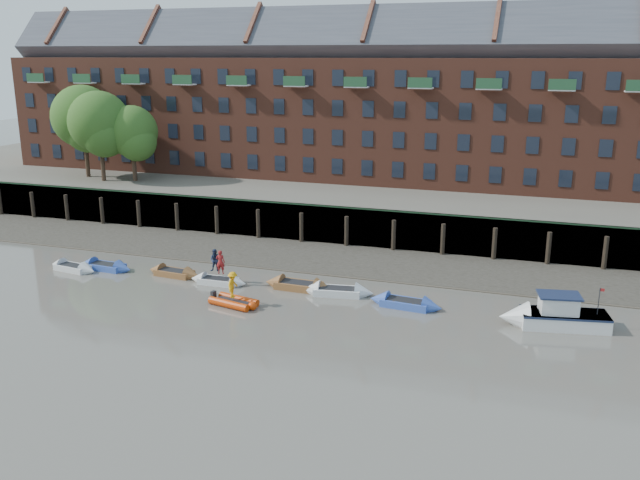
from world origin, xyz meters
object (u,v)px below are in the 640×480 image
at_px(rowboat_2, 174,273).
at_px(rib_tender, 235,302).
at_px(rowboat_5, 337,291).
at_px(person_rib_crew, 233,285).
at_px(person_rower_a, 220,262).
at_px(rowboat_1, 106,266).
at_px(rowboat_3, 218,281).
at_px(person_rower_b, 215,260).
at_px(rowboat_4, 299,286).
at_px(motor_launch, 546,316).
at_px(rowboat_0, 73,268).
at_px(rowboat_6, 405,303).

relative_size(rowboat_2, rib_tender, 1.31).
height_order(rowboat_5, person_rib_crew, person_rib_crew).
bearing_deg(person_rower_a, rowboat_1, -13.69).
relative_size(rowboat_3, person_rower_b, 2.63).
bearing_deg(rib_tender, rowboat_4, 70.13).
bearing_deg(rowboat_2, rowboat_3, -3.83).
height_order(rowboat_1, motor_launch, motor_launch).
bearing_deg(rowboat_3, person_rib_crew, -51.93).
height_order(rowboat_1, rowboat_3, rowboat_1).
distance_m(rowboat_2, person_rib_crew, 7.89).
height_order(rowboat_0, rib_tender, rowboat_0).
bearing_deg(person_rower_a, person_rower_b, -42.47).
distance_m(rowboat_2, rowboat_5, 12.43).
bearing_deg(person_rib_crew, rowboat_6, -74.14).
relative_size(rowboat_1, rowboat_6, 0.94).
distance_m(rowboat_2, person_rower_a, 4.43).
xyz_separation_m(rowboat_0, rowboat_5, (20.25, 1.24, 0.03)).
xyz_separation_m(motor_launch, person_rower_a, (-21.58, 0.56, 1.01)).
distance_m(rowboat_2, rowboat_4, 9.58).
relative_size(rowboat_1, rowboat_2, 1.03).
bearing_deg(person_rower_b, person_rower_a, -43.50).
height_order(rowboat_1, rowboat_2, rowboat_1).
bearing_deg(person_rower_b, rowboat_3, -53.62).
relative_size(rowboat_6, motor_launch, 0.75).
height_order(rowboat_0, motor_launch, motor_launch).
bearing_deg(rib_tender, person_rower_a, 141.55).
relative_size(rowboat_1, motor_launch, 0.70).
bearing_deg(rowboat_0, rowboat_4, 12.97).
bearing_deg(rowboat_4, rowboat_0, -173.61).
bearing_deg(person_rower_a, rowboat_6, 168.09).
distance_m(rowboat_6, rib_tender, 10.87).
relative_size(rowboat_0, person_rower_b, 2.73).
xyz_separation_m(rowboat_4, rowboat_6, (7.62, -1.01, -0.01)).
relative_size(rowboat_6, person_rower_a, 2.88).
xyz_separation_m(rowboat_1, rib_tender, (12.47, -3.78, 0.02)).
height_order(rowboat_6, person_rower_b, person_rower_b).
bearing_deg(rowboat_5, rowboat_4, 166.49).
bearing_deg(person_rower_a, rowboat_5, 173.06).
xyz_separation_m(rowboat_2, rowboat_5, (12.43, -0.05, 0.03)).
xyz_separation_m(rowboat_0, rowboat_6, (25.02, 0.48, 0.02)).
distance_m(rowboat_1, rowboat_2, 5.65).
relative_size(rowboat_2, rowboat_4, 0.89).
bearing_deg(rowboat_3, person_rower_b, 137.44).
relative_size(rowboat_4, rowboat_5, 1.00).
xyz_separation_m(rowboat_6, motor_launch, (8.51, -0.44, 0.41)).
bearing_deg(rowboat_2, rowboat_6, 2.31).
relative_size(rowboat_0, person_rower_a, 2.61).
bearing_deg(motor_launch, rib_tender, -2.02).
height_order(rowboat_1, rowboat_6, rowboat_6).
distance_m(rowboat_2, rowboat_3, 3.89).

